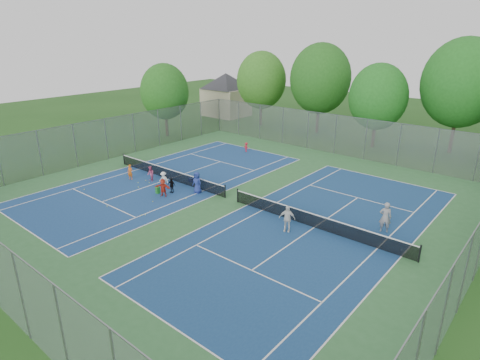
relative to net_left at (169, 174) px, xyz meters
name	(u,v)px	position (x,y,z in m)	size (l,w,h in m)	color
ground	(231,200)	(7.00, 0.00, -0.46)	(120.00, 120.00, 0.00)	#1E4916
court_pad	(231,200)	(7.00, 0.00, -0.45)	(32.00, 32.00, 0.01)	#306636
court_left	(169,179)	(0.00, 0.00, -0.44)	(10.97, 23.77, 0.01)	navy
court_right	(314,227)	(14.00, 0.00, -0.44)	(10.97, 23.77, 0.01)	navy
net_left	(169,174)	(0.00, 0.00, 0.00)	(12.87, 0.10, 0.91)	black
net_right	(315,221)	(14.00, 0.00, 0.00)	(12.87, 0.10, 0.91)	black
fence_north	(335,134)	(7.00, 16.00, 1.54)	(32.00, 0.10, 4.00)	gray
fence_west	(106,139)	(-9.00, 0.00, 1.54)	(32.00, 0.10, 4.00)	gray
house	(226,87)	(-15.00, 24.00, 3.76)	(11.03, 11.03, 7.30)	#B7A88C
tree_nw	(261,80)	(-7.00, 22.00, 5.44)	(6.40, 6.40, 9.58)	#443326
tree_nl	(320,79)	(1.00, 23.00, 6.09)	(7.20, 7.20, 10.69)	#443326
tree_nc	(378,97)	(9.00, 21.00, 4.94)	(6.00, 6.00, 8.85)	#443326
tree_nr	(462,83)	(16.00, 24.00, 6.59)	(7.60, 7.60, 11.42)	#443326
tree_side_w	(165,92)	(-12.00, 10.00, 4.79)	(5.60, 5.60, 8.47)	#443326
ball_crate	(191,180)	(1.85, 0.79, -0.30)	(0.36, 0.36, 0.31)	blue
ball_hopper	(158,190)	(1.80, -2.66, -0.19)	(0.27, 0.27, 0.53)	green
student_a	(130,172)	(-2.45, -2.10, 0.19)	(0.47, 0.31, 1.29)	orange
student_b	(151,174)	(-0.80, -1.25, 0.18)	(0.62, 0.48, 1.27)	#D1517F
student_c	(164,180)	(1.12, -1.47, 0.19)	(0.84, 0.48, 1.29)	white
student_d	(172,185)	(2.48, -1.83, 0.14)	(0.70, 0.29, 1.20)	black
student_e	(197,183)	(4.04, -0.60, 0.39)	(0.83, 0.54, 1.69)	navy
student_f	(163,188)	(2.58, -2.74, 0.24)	(1.30, 0.41, 1.40)	red
child_far_baseline	(246,147)	(-0.26, 10.68, 0.05)	(0.65, 0.37, 1.00)	red
instructor	(385,217)	(17.58, 2.27, 0.54)	(0.73, 0.48, 1.99)	gray
teen_court_b	(287,219)	(12.90, -1.52, 0.41)	(1.01, 0.42, 1.73)	silver
tennis_ball_0	(138,187)	(-0.35, -2.88, -0.42)	(0.07, 0.07, 0.07)	#C0E936
tennis_ball_1	(186,199)	(4.27, -2.02, -0.42)	(0.07, 0.07, 0.07)	#D6F238
tennis_ball_2	(153,202)	(2.86, -3.99, -0.42)	(0.07, 0.07, 0.07)	gold
tennis_ball_3	(94,199)	(-0.96, -6.41, -0.42)	(0.07, 0.07, 0.07)	#B9DD33
tennis_ball_4	(149,183)	(-0.51, -1.68, -0.42)	(0.07, 0.07, 0.07)	#B1C92E
tennis_ball_5	(145,215)	(4.29, -5.76, -0.42)	(0.07, 0.07, 0.07)	#D9ED37
tennis_ball_6	(107,206)	(1.03, -6.61, -0.42)	(0.07, 0.07, 0.07)	gold
tennis_ball_7	(158,190)	(1.24, -2.21, -0.42)	(0.07, 0.07, 0.07)	yellow
tennis_ball_8	(84,190)	(-3.21, -5.92, -0.42)	(0.07, 0.07, 0.07)	yellow
tennis_ball_9	(138,183)	(-1.23, -2.26, -0.42)	(0.07, 0.07, 0.07)	#B2D331
tennis_ball_10	(142,215)	(4.16, -5.95, -0.42)	(0.07, 0.07, 0.07)	#C6DA32
tennis_ball_11	(146,181)	(-1.16, -1.54, -0.42)	(0.07, 0.07, 0.07)	gold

